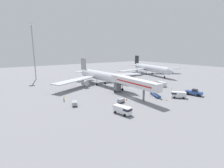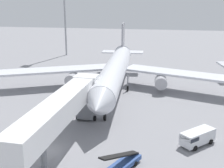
% 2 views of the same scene
% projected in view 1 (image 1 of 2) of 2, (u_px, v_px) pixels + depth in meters
% --- Properties ---
extents(ground_plane, '(300.00, 300.00, 0.00)m').
position_uv_depth(ground_plane, '(130.00, 99.00, 59.56)').
color(ground_plane, gray).
extents(airplane_at_gate, '(50.41, 45.88, 12.43)m').
position_uv_depth(airplane_at_gate, '(102.00, 76.00, 81.76)').
color(airplane_at_gate, silver).
rests_on(airplane_at_gate, ground).
extents(jet_bridge, '(4.10, 24.00, 7.09)m').
position_uv_depth(jet_bridge, '(131.00, 83.00, 60.86)').
color(jet_bridge, silver).
rests_on(jet_bridge, ground).
extents(pushback_tug, '(3.45, 6.17, 2.48)m').
position_uv_depth(pushback_tug, '(194.00, 92.00, 63.62)').
color(pushback_tug, '#2D4C8E').
rests_on(pushback_tug, ground).
extents(belt_loader_truck, '(4.33, 6.59, 3.15)m').
position_uv_depth(belt_loader_truck, '(155.00, 94.00, 62.39)').
color(belt_loader_truck, '#2D4C8E').
rests_on(belt_loader_truck, ground).
extents(service_van_mid_right, '(3.00, 5.39, 2.14)m').
position_uv_depth(service_van_mid_right, '(161.00, 84.00, 79.88)').
color(service_van_mid_right, silver).
rests_on(service_van_mid_right, ground).
extents(service_van_far_left, '(3.02, 5.56, 2.18)m').
position_uv_depth(service_van_far_left, '(123.00, 110.00, 44.96)').
color(service_van_far_left, white).
rests_on(service_van_far_left, ground).
extents(service_van_mid_center, '(4.70, 4.89, 2.23)m').
position_uv_depth(service_van_mid_center, '(178.00, 94.00, 60.20)').
color(service_van_mid_center, white).
rests_on(service_van_mid_center, ground).
extents(service_van_near_left, '(4.88, 4.92, 1.96)m').
position_uv_depth(service_van_near_left, '(154.00, 87.00, 73.78)').
color(service_van_near_left, silver).
rests_on(service_van_near_left, ground).
extents(baggage_cart_rear_left, '(2.61, 1.63, 1.34)m').
position_uv_depth(baggage_cart_rear_left, '(121.00, 101.00, 54.69)').
color(baggage_cart_rear_left, '#38383D').
rests_on(baggage_cart_rear_left, ground).
extents(baggage_cart_far_center, '(2.37, 3.12, 1.41)m').
position_uv_depth(baggage_cart_far_center, '(75.00, 103.00, 51.74)').
color(baggage_cart_far_center, '#38383D').
rests_on(baggage_cart_far_center, ground).
extents(ground_crew_worker_foreground, '(0.44, 0.44, 1.73)m').
position_uv_depth(ground_crew_worker_foreground, '(154.00, 82.00, 84.56)').
color(ground_crew_worker_foreground, '#1E2333').
rests_on(ground_crew_worker_foreground, ground).
extents(ground_crew_worker_midground, '(0.38, 0.38, 1.77)m').
position_uv_depth(ground_crew_worker_midground, '(64.00, 99.00, 56.17)').
color(ground_crew_worker_midground, '#1E2333').
rests_on(ground_crew_worker_midground, ground).
extents(safety_cone_alpha, '(0.32, 0.32, 0.49)m').
position_uv_depth(safety_cone_alpha, '(167.00, 100.00, 57.25)').
color(safety_cone_alpha, black).
rests_on(safety_cone_alpha, ground).
extents(safety_cone_bravo, '(0.49, 0.49, 0.75)m').
position_uv_depth(safety_cone_bravo, '(127.00, 99.00, 57.47)').
color(safety_cone_bravo, black).
rests_on(safety_cone_bravo, ground).
extents(safety_cone_charlie, '(0.34, 0.34, 0.52)m').
position_uv_depth(safety_cone_charlie, '(172.00, 88.00, 74.77)').
color(safety_cone_charlie, black).
rests_on(safety_cone_charlie, ground).
extents(airplane_background, '(48.67, 46.52, 12.66)m').
position_uv_depth(airplane_background, '(150.00, 68.00, 116.14)').
color(airplane_background, silver).
rests_on(airplane_background, ground).
extents(apron_light_mast, '(2.40, 2.40, 31.78)m').
position_uv_depth(apron_light_mast, '(33.00, 42.00, 94.71)').
color(apron_light_mast, '#93969B').
rests_on(apron_light_mast, ground).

